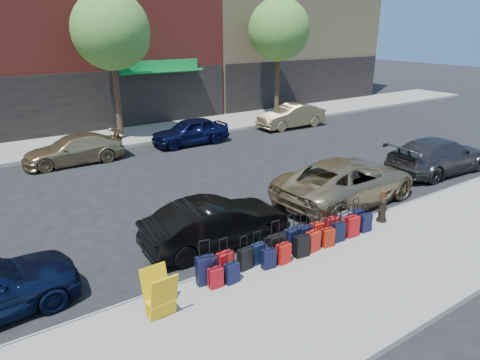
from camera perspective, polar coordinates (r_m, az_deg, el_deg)
ground at (r=15.08m, az=-5.19°, el=-2.56°), size 120.00×120.00×0.00m
sidewalk_near at (r=10.46m, az=12.99°, el=-13.41°), size 60.00×4.00×0.15m
sidewalk_far at (r=23.91m, az=-17.06°, el=5.28°), size 60.00×4.00×0.15m
curb_near at (r=11.70m, az=5.73°, el=-9.15°), size 60.00×0.08×0.15m
curb_far at (r=22.04m, az=-15.43°, el=4.25°), size 60.00×0.08×0.15m
tree_center at (r=22.95m, az=-16.45°, el=18.29°), size 3.80×3.80×7.27m
tree_right at (r=28.12m, az=5.43°, el=19.11°), size 3.80×3.80×7.27m
suitcase_front_0 at (r=9.98m, az=-4.56°, el=-11.90°), size 0.48×0.32×1.07m
suitcase_front_1 at (r=10.28m, az=-2.00°, el=-11.08°), size 0.41×0.25×0.94m
suitcase_front_2 at (r=10.50m, az=0.68°, el=-10.47°), size 0.37×0.22×0.87m
suitcase_front_3 at (r=10.76m, az=2.43°, el=-9.74°), size 0.36×0.20×0.85m
suitcase_front_4 at (r=10.97m, az=4.88°, el=-8.85°), size 0.43×0.25×1.02m
suitcase_front_5 at (r=11.32m, az=6.99°, el=-7.94°), size 0.47×0.31×1.05m
suitcase_front_6 at (r=11.61m, az=8.56°, el=-7.46°), size 0.39×0.22×0.94m
suitcase_front_7 at (r=11.92m, az=10.22°, el=-6.88°), size 0.39×0.24×0.89m
suitcase_front_8 at (r=12.30m, az=12.07°, el=-6.12°), size 0.39×0.25×0.90m
suitcase_front_9 at (r=12.55m, az=13.72°, el=-5.56°), size 0.43×0.26×0.99m
suitcase_front_10 at (r=12.89m, az=15.22°, el=-5.09°), size 0.39×0.22×0.94m
suitcase_back_0 at (r=9.88m, az=-3.28°, el=-12.86°), size 0.33×0.20×0.78m
suitcase_back_1 at (r=10.02m, az=-1.11°, el=-12.28°), size 0.35×0.22×0.80m
suitcase_back_3 at (r=10.58m, az=3.83°, el=-10.41°), size 0.36×0.24×0.80m
suitcase_back_4 at (r=10.80m, az=5.81°, el=-9.72°), size 0.36×0.22×0.84m
suitcase_back_5 at (r=11.14m, az=8.18°, el=-8.72°), size 0.41×0.26×0.92m
suitcase_back_6 at (r=11.44m, az=9.69°, el=-8.03°), size 0.39×0.24×0.89m
suitcase_back_7 at (r=11.75m, az=11.61°, el=-7.52°), size 0.37×0.24×0.82m
suitcase_back_8 at (r=12.07m, az=12.97°, el=-6.80°), size 0.38×0.25×0.85m
suitcase_back_9 at (r=12.42m, az=14.67°, el=-5.99°), size 0.42×0.26×0.96m
suitcase_back_10 at (r=12.82m, az=16.35°, el=-5.49°), size 0.37×0.23×0.85m
fire_hydrant at (r=13.60m, az=18.43°, el=-3.94°), size 0.36×0.32×0.71m
bollard at (r=13.89m, az=18.44°, el=-2.99°), size 0.15×0.15×0.83m
display_rack at (r=9.03m, az=-10.63°, el=-14.74°), size 0.59×0.64×1.01m
car_near_1 at (r=11.70m, az=-3.25°, el=-5.82°), size 4.11×1.59×1.33m
car_near_2 at (r=15.02m, az=14.06°, el=-0.09°), size 5.65×2.93×1.52m
car_near_3 at (r=19.40m, az=24.97°, el=3.00°), size 5.07×2.26×1.44m
car_far_1 at (r=20.20m, az=-21.29°, el=3.82°), size 4.31×1.79×1.24m
car_far_2 at (r=22.05m, az=-6.63°, el=6.46°), size 3.99×1.66×1.35m
car_far_3 at (r=25.87m, az=6.83°, el=8.48°), size 4.26×1.59×1.39m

